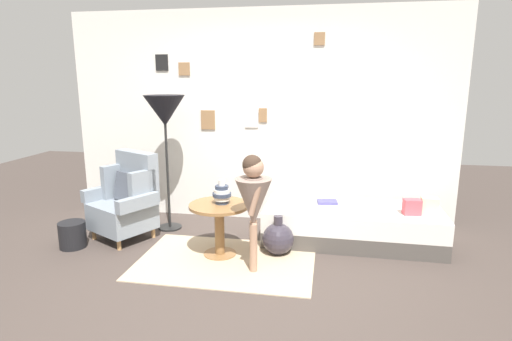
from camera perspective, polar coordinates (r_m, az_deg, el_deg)
ground_plane at (r=3.73m, az=-5.02°, el=-15.97°), size 12.00×12.00×0.00m
gallery_wall at (r=5.21m, az=0.29°, el=7.29°), size 4.80×0.12×2.60m
rug at (r=4.22m, az=-4.15°, el=-12.33°), size 1.73×1.15×0.01m
armchair at (r=4.91m, az=-17.32°, el=-3.87°), size 0.90×0.82×0.97m
daybed at (r=4.74m, az=12.98°, el=-7.25°), size 1.91×0.83×0.40m
pillow_head at (r=4.67m, az=22.70°, el=-4.51°), size 0.17×0.12×0.18m
pillow_mid at (r=4.60m, az=20.64°, el=-4.70°), size 0.18×0.14×0.16m
side_table at (r=4.24m, az=-5.06°, el=-6.56°), size 0.61×0.61×0.55m
vase_striped at (r=4.18m, az=-4.71°, el=-3.22°), size 0.19×0.19×0.25m
floor_lamp at (r=4.90m, az=-12.43°, el=7.58°), size 0.47×0.47×1.59m
person_child at (r=3.81m, az=-0.36°, el=-3.79°), size 0.34×0.34×1.11m
book_on_daybed at (r=4.77m, az=9.78°, el=-4.27°), size 0.24×0.18×0.03m
demijohn_near at (r=4.33m, az=3.04°, el=-9.32°), size 0.33×0.33×0.41m
magazine_basket at (r=4.91m, az=-23.90°, el=-8.07°), size 0.28×0.28×0.28m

